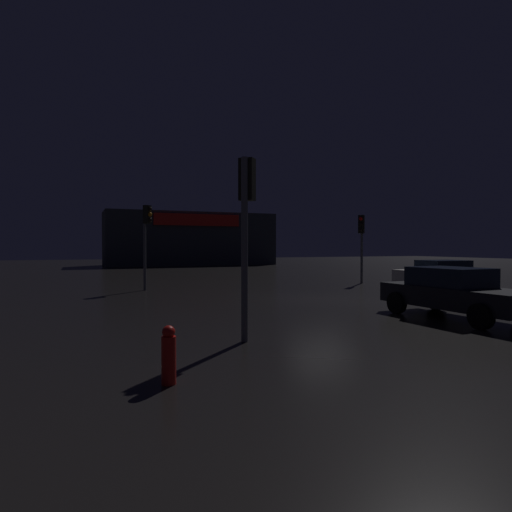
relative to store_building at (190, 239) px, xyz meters
The scene contains 8 objects.
ground_plane 33.98m from the store_building, 95.42° to the right, with size 120.00×120.00×0.00m, color black.
store_building is the anchor object (origin of this frame).
traffic_signal_main 40.51m from the store_building, 102.33° to the right, with size 0.42×0.42×4.01m.
traffic_signal_cross_left 28.92m from the store_building, 108.08° to the right, with size 0.42×0.42×4.01m.
traffic_signal_cross_right 28.26m from the store_building, 84.39° to the right, with size 0.42×0.42×3.84m.
car_near 39.19m from the store_building, 92.94° to the right, with size 2.06×4.52×1.46m.
car_far 32.82m from the store_building, 82.42° to the right, with size 4.53×2.28×1.41m.
fire_hydrant 43.41m from the store_building, 104.48° to the right, with size 0.22×0.22×0.89m.
Camera 1 is at (-8.93, -14.80, 2.08)m, focal length 30.68 mm.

